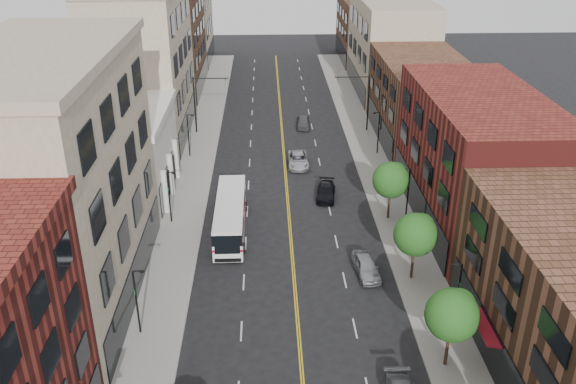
{
  "coord_description": "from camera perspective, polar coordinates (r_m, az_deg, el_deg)",
  "views": [
    {
      "loc": [
        -2.0,
        -26.2,
        27.38
      ],
      "look_at": [
        -0.28,
        19.88,
        5.0
      ],
      "focal_mm": 38.0,
      "sensor_mm": 36.0,
      "label": 1
    }
  ],
  "objects": [
    {
      "name": "car_lane_b",
      "position": [
        68.67,
        0.95,
        3.03
      ],
      "size": [
        2.35,
        5.06,
        1.4
      ],
      "primitive_type": "imported",
      "rotation": [
        0.0,
        0.0,
        0.0
      ],
      "color": "silver",
      "rests_on": "ground"
    },
    {
      "name": "lamp_l_2",
      "position": [
        56.53,
        -11.03,
        -0.2
      ],
      "size": [
        0.81,
        0.55,
        5.05
      ],
      "color": "black",
      "rests_on": "sidewalk_left"
    },
    {
      "name": "car_lane_a",
      "position": [
        61.37,
        3.58,
        0.02
      ],
      "size": [
        2.4,
        4.68,
        1.3
      ],
      "primitive_type": "imported",
      "rotation": [
        0.0,
        0.0,
        -0.13
      ],
      "color": "black",
      "rests_on": "ground"
    },
    {
      "name": "lamp_l_3",
      "position": [
        71.12,
        -9.28,
        5.47
      ],
      "size": [
        0.81,
        0.55,
        5.05
      ],
      "color": "black",
      "rests_on": "sidewalk_left"
    },
    {
      "name": "lamp_r_2",
      "position": [
        57.3,
        11.14,
        0.16
      ],
      "size": [
        0.81,
        0.55,
        5.05
      ],
      "color": "black",
      "rests_on": "sidewalk_right"
    },
    {
      "name": "lamp_r_3",
      "position": [
        71.73,
        8.44,
        5.71
      ],
      "size": [
        0.81,
        0.55,
        5.05
      ],
      "color": "black",
      "rests_on": "sidewalk_right"
    },
    {
      "name": "signal_mast_right",
      "position": [
        78.57,
        7.02,
        8.88
      ],
      "size": [
        4.49,
        0.18,
        7.2
      ],
      "color": "black",
      "rests_on": "sidewalk_right"
    },
    {
      "name": "city_bus",
      "position": [
        55.0,
        -5.43,
        -2.05
      ],
      "size": [
        2.83,
        11.53,
        2.96
      ],
      "rotation": [
        0.0,
        0.0,
        0.0
      ],
      "color": "white",
      "rests_on": "ground"
    },
    {
      "name": "car_parked_far",
      "position": [
        49.51,
        7.32,
        -6.9
      ],
      "size": [
        2.18,
        4.49,
        1.48
      ],
      "primitive_type": "imported",
      "rotation": [
        0.0,
        0.0,
        0.1
      ],
      "color": "#97999E",
      "rests_on": "ground"
    },
    {
      "name": "sidewalk_left",
      "position": [
        67.49,
        -8.76,
        1.71
      ],
      "size": [
        4.0,
        110.0,
        0.15
      ],
      "primitive_type": "cube",
      "color": "gray",
      "rests_on": "ground"
    },
    {
      "name": "signal_mast_left",
      "position": [
        78.04,
        -8.22,
        8.69
      ],
      "size": [
        4.49,
        0.18,
        7.2
      ],
      "color": "black",
      "rests_on": "sidewalk_left"
    },
    {
      "name": "bldg_r_far_a",
      "position": [
        77.01,
        12.38,
        8.4
      ],
      "size": [
        10.0,
        20.0,
        10.0
      ],
      "primitive_type": "cube",
      "color": "#543421",
      "rests_on": "ground"
    },
    {
      "name": "bldg_l_far_a",
      "position": [
        77.9,
        -13.46,
        11.55
      ],
      "size": [
        10.0,
        20.0,
        18.0
      ],
      "primitive_type": "cube",
      "color": "gray",
      "rests_on": "ground"
    },
    {
      "name": "tree_r_3",
      "position": [
        56.55,
        9.68,
        1.22
      ],
      "size": [
        3.4,
        3.4,
        5.59
      ],
      "color": "black",
      "rests_on": "sidewalk_right"
    },
    {
      "name": "lamp_r_1",
      "position": [
        43.97,
        15.58,
        -8.93
      ],
      "size": [
        0.81,
        0.55,
        5.05
      ],
      "color": "black",
      "rests_on": "sidewalk_right"
    },
    {
      "name": "lamp_l_1",
      "position": [
        42.96,
        -13.96,
        -9.63
      ],
      "size": [
        0.81,
        0.55,
        5.05
      ],
      "color": "black",
      "rests_on": "sidewalk_left"
    },
    {
      "name": "car_lane_c",
      "position": [
        80.57,
        1.44,
        6.55
      ],
      "size": [
        1.96,
        4.27,
        1.42
      ],
      "primitive_type": "imported",
      "rotation": [
        0.0,
        0.0,
        -0.07
      ],
      "color": "#48484D",
      "rests_on": "ground"
    },
    {
      "name": "bldg_r_far_b",
      "position": [
        96.32,
        9.55,
        13.33
      ],
      "size": [
        10.0,
        22.0,
        14.0
      ],
      "primitive_type": "cube",
      "color": "gray",
      "rests_on": "ground"
    },
    {
      "name": "bldg_l_white",
      "position": [
        63.58,
        -15.65,
        3.32
      ],
      "size": [
        10.0,
        14.0,
        8.0
      ],
      "primitive_type": "cube",
      "color": "silver",
      "rests_on": "ground"
    },
    {
      "name": "bldg_r_far_c",
      "position": [
        115.88,
        7.59,
        14.79
      ],
      "size": [
        10.0,
        18.0,
        11.0
      ],
      "primitive_type": "cube",
      "color": "#543421",
      "rests_on": "ground"
    },
    {
      "name": "tree_r_2",
      "position": [
        47.87,
        11.94,
        -3.79
      ],
      "size": [
        3.4,
        3.4,
        5.59
      ],
      "color": "black",
      "rests_on": "sidewalk_right"
    },
    {
      "name": "bldg_r_mid",
      "position": [
        57.78,
        17.25,
        2.96
      ],
      "size": [
        10.0,
        22.0,
        12.0
      ],
      "primitive_type": "cube",
      "color": "maroon",
      "rests_on": "ground"
    },
    {
      "name": "bldg_l_tanoffice",
      "position": [
        45.82,
        -21.04,
        0.41
      ],
      "size": [
        10.0,
        22.0,
        18.0
      ],
      "primitive_type": "cube",
      "color": "gray",
      "rests_on": "ground"
    },
    {
      "name": "sidewalk_right",
      "position": [
        68.08,
        8.2,
        1.97
      ],
      "size": [
        4.0,
        110.0,
        0.15
      ],
      "primitive_type": "cube",
      "color": "gray",
      "rests_on": "ground"
    },
    {
      "name": "bldg_l_far_c",
      "position": [
        114.52,
        -10.08,
        16.79
      ],
      "size": [
        10.0,
        16.0,
        20.0
      ],
      "primitive_type": "cube",
      "color": "gray",
      "rests_on": "ground"
    },
    {
      "name": "tree_r_1",
      "position": [
        39.83,
        15.2,
        -10.89
      ],
      "size": [
        3.4,
        3.4,
        5.59
      ],
      "color": "black",
      "rests_on": "sidewalk_right"
    },
    {
      "name": "bldg_l_far_b",
      "position": [
        97.43,
        -11.27,
        13.64
      ],
      "size": [
        10.0,
        20.0,
        15.0
      ],
      "primitive_type": "cube",
      "color": "#543421",
      "rests_on": "ground"
    },
    {
      "name": "car_lane_behind",
      "position": [
        60.54,
        -5.23,
        -0.34
      ],
      "size": [
        2.03,
        4.57,
        1.46
      ],
      "primitive_type": "imported",
      "rotation": [
        0.0,
        0.0,
        3.25
      ],
      "color": "#55555B",
      "rests_on": "ground"
    }
  ]
}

